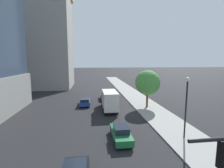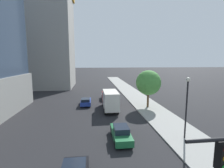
{
  "view_description": "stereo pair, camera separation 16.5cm",
  "coord_description": "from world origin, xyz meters",
  "px_view_note": "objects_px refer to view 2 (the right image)",
  "views": [
    {
      "loc": [
        -1.37,
        -1.68,
        8.17
      ],
      "look_at": [
        0.62,
        13.79,
        5.98
      ],
      "focal_mm": 26.58,
      "sensor_mm": 36.0,
      "label": 1
    },
    {
      "loc": [
        -1.21,
        -1.7,
        8.17
      ],
      "look_at": [
        0.62,
        13.79,
        5.98
      ],
      "focal_mm": 26.58,
      "sensor_mm": 36.0,
      "label": 2
    }
  ],
  "objects_px": {
    "car_blue": "(86,101)",
    "car_green": "(121,133)",
    "street_tree": "(148,83)",
    "car_gray": "(106,96)",
    "box_truck": "(110,99)",
    "street_lamp": "(187,99)",
    "construction_building": "(46,32)"
  },
  "relations": [
    {
      "from": "construction_building",
      "to": "street_tree",
      "type": "xyz_separation_m",
      "value": [
        23.22,
        -26.26,
        -12.29
      ]
    },
    {
      "from": "street_tree",
      "to": "car_gray",
      "type": "relative_size",
      "value": 1.49
    },
    {
      "from": "street_lamp",
      "to": "car_blue",
      "type": "relative_size",
      "value": 1.48
    },
    {
      "from": "car_blue",
      "to": "street_tree",
      "type": "bearing_deg",
      "value": -15.08
    },
    {
      "from": "car_gray",
      "to": "car_green",
      "type": "bearing_deg",
      "value": -90.0
    },
    {
      "from": "car_gray",
      "to": "box_truck",
      "type": "xyz_separation_m",
      "value": [
        -0.0,
        -7.76,
        1.13
      ]
    },
    {
      "from": "car_gray",
      "to": "street_tree",
      "type": "bearing_deg",
      "value": -46.72
    },
    {
      "from": "street_lamp",
      "to": "car_gray",
      "type": "xyz_separation_m",
      "value": [
        -6.68,
        19.01,
        -3.59
      ]
    },
    {
      "from": "car_green",
      "to": "box_truck",
      "type": "height_order",
      "value": "box_truck"
    },
    {
      "from": "street_tree",
      "to": "construction_building",
      "type": "bearing_deg",
      "value": 131.48
    },
    {
      "from": "street_lamp",
      "to": "car_blue",
      "type": "xyz_separation_m",
      "value": [
        -10.83,
        14.8,
        -3.58
      ]
    },
    {
      "from": "car_gray",
      "to": "car_blue",
      "type": "height_order",
      "value": "car_blue"
    },
    {
      "from": "box_truck",
      "to": "car_gray",
      "type": "bearing_deg",
      "value": 90.0
    },
    {
      "from": "car_gray",
      "to": "car_blue",
      "type": "bearing_deg",
      "value": -134.62
    },
    {
      "from": "street_tree",
      "to": "car_green",
      "type": "relative_size",
      "value": 1.41
    },
    {
      "from": "street_tree",
      "to": "car_green",
      "type": "bearing_deg",
      "value": -120.81
    },
    {
      "from": "construction_building",
      "to": "street_lamp",
      "type": "distance_m",
      "value": 46.34
    },
    {
      "from": "box_truck",
      "to": "construction_building",
      "type": "bearing_deg",
      "value": 121.54
    },
    {
      "from": "street_lamp",
      "to": "car_gray",
      "type": "height_order",
      "value": "street_lamp"
    },
    {
      "from": "street_tree",
      "to": "car_gray",
      "type": "bearing_deg",
      "value": 133.28
    },
    {
      "from": "street_tree",
      "to": "car_blue",
      "type": "bearing_deg",
      "value": 164.92
    },
    {
      "from": "car_blue",
      "to": "car_green",
      "type": "bearing_deg",
      "value": -73.7
    },
    {
      "from": "street_lamp",
      "to": "car_green",
      "type": "height_order",
      "value": "street_lamp"
    },
    {
      "from": "car_green",
      "to": "street_tree",
      "type": "bearing_deg",
      "value": 59.19
    },
    {
      "from": "box_truck",
      "to": "car_blue",
      "type": "bearing_deg",
      "value": 139.4
    },
    {
      "from": "construction_building",
      "to": "car_gray",
      "type": "relative_size",
      "value": 8.86
    },
    {
      "from": "street_tree",
      "to": "car_gray",
      "type": "distance_m",
      "value": 10.49
    },
    {
      "from": "construction_building",
      "to": "car_blue",
      "type": "relative_size",
      "value": 8.87
    },
    {
      "from": "construction_building",
      "to": "car_green",
      "type": "height_order",
      "value": "construction_building"
    },
    {
      "from": "street_lamp",
      "to": "car_blue",
      "type": "distance_m",
      "value": 18.69
    },
    {
      "from": "street_lamp",
      "to": "box_truck",
      "type": "distance_m",
      "value": 13.31
    },
    {
      "from": "car_blue",
      "to": "box_truck",
      "type": "distance_m",
      "value": 5.58
    }
  ]
}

